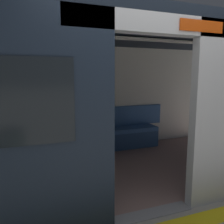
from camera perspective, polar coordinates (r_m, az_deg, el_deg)
ground_plane at (r=3.00m, az=9.66°, el=-23.32°), size 60.00×60.00×0.00m
train_car at (r=3.68m, az=-0.86°, el=8.32°), size 6.40×2.91×2.33m
bench_seat at (r=4.92m, az=-4.54°, el=-5.80°), size 2.94×0.44×0.45m
person_seated at (r=4.81m, az=-3.97°, el=-2.14°), size 0.55×0.68×1.18m
handbag at (r=4.83m, az=-9.01°, el=-3.83°), size 0.26×0.15×0.17m
book at (r=5.03m, az=-0.46°, el=-4.04°), size 0.18×0.24×0.03m
grab_pole_door at (r=2.85m, az=-2.44°, el=-1.10°), size 0.04×0.04×2.19m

